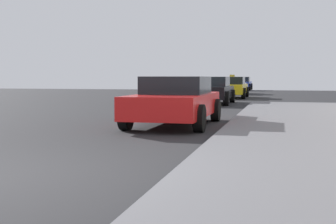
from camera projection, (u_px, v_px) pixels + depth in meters
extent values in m
plane|color=#232326|center=(13.00, 178.00, 5.80)|extent=(80.00, 80.00, 0.00)
cube|color=red|center=(175.00, 104.00, 12.03)|extent=(1.77, 4.24, 0.55)
cube|color=black|center=(177.00, 85.00, 12.19)|extent=(1.55, 1.91, 0.45)
cylinder|color=black|center=(199.00, 118.00, 10.52)|extent=(0.22, 0.64, 0.64)
cylinder|color=black|center=(126.00, 117.00, 10.94)|extent=(0.22, 0.64, 0.64)
cylinder|color=black|center=(216.00, 110.00, 13.15)|extent=(0.22, 0.64, 0.64)
cylinder|color=black|center=(156.00, 109.00, 13.57)|extent=(0.22, 0.64, 0.64)
cube|color=black|center=(210.00, 92.00, 21.73)|extent=(1.81, 4.14, 0.55)
cube|color=black|center=(211.00, 82.00, 21.90)|extent=(1.60, 1.86, 0.45)
cylinder|color=black|center=(226.00, 98.00, 20.25)|extent=(0.22, 0.64, 0.64)
cylinder|color=black|center=(186.00, 98.00, 20.68)|extent=(0.22, 0.64, 0.64)
cylinder|color=black|center=(232.00, 96.00, 22.82)|extent=(0.22, 0.64, 0.64)
cylinder|color=black|center=(196.00, 96.00, 23.25)|extent=(0.22, 0.64, 0.64)
cube|color=yellow|center=(230.00, 89.00, 27.94)|extent=(1.77, 4.17, 0.55)
cube|color=black|center=(231.00, 81.00, 28.11)|extent=(1.56, 1.88, 0.45)
cylinder|color=black|center=(244.00, 93.00, 26.46)|extent=(0.22, 0.64, 0.64)
cylinder|color=black|center=(213.00, 93.00, 26.87)|extent=(0.22, 0.64, 0.64)
cylinder|color=black|center=(247.00, 92.00, 29.04)|extent=(0.22, 0.64, 0.64)
cylinder|color=black|center=(219.00, 92.00, 29.46)|extent=(0.22, 0.64, 0.64)
cube|color=white|center=(232.00, 87.00, 34.62)|extent=(1.85, 4.07, 0.55)
cube|color=black|center=(232.00, 80.00, 34.78)|extent=(1.63, 1.83, 0.45)
cube|color=yellow|center=(232.00, 76.00, 34.76)|extent=(0.36, 0.14, 0.16)
cylinder|color=black|center=(243.00, 90.00, 33.16)|extent=(0.22, 0.64, 0.64)
cylinder|color=black|center=(217.00, 90.00, 33.60)|extent=(0.22, 0.64, 0.64)
cylinder|color=black|center=(246.00, 89.00, 35.68)|extent=(0.22, 0.64, 0.64)
cylinder|color=black|center=(222.00, 89.00, 36.12)|extent=(0.22, 0.64, 0.64)
cube|color=#233899|center=(241.00, 84.00, 44.29)|extent=(1.79, 4.27, 0.55)
cube|color=black|center=(241.00, 79.00, 44.46)|extent=(1.57, 1.92, 0.45)
cylinder|color=black|center=(249.00, 87.00, 42.77)|extent=(0.22, 0.64, 0.64)
cylinder|color=black|center=(230.00, 87.00, 43.20)|extent=(0.22, 0.64, 0.64)
cylinder|color=black|center=(251.00, 87.00, 45.42)|extent=(0.22, 0.64, 0.64)
cylinder|color=black|center=(233.00, 86.00, 45.84)|extent=(0.22, 0.64, 0.64)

